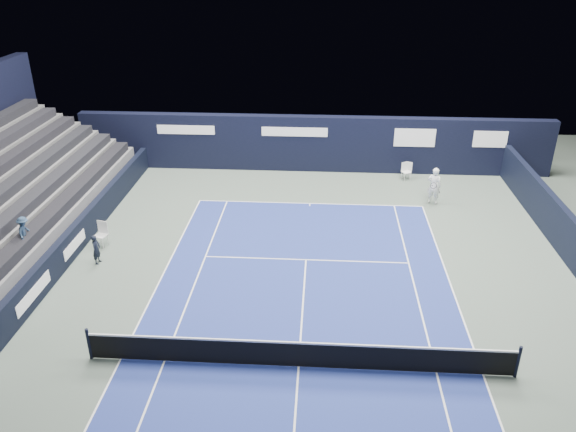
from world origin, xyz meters
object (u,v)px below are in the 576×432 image
at_px(folding_chair_back_a, 408,168).
at_px(tennis_player, 434,186).
at_px(line_judge_chair, 102,232).
at_px(tennis_net, 299,354).
at_px(folding_chair_back_b, 406,170).

height_order(folding_chair_back_a, tennis_player, tennis_player).
distance_m(line_judge_chair, tennis_net, 11.16).
distance_m(folding_chair_back_b, tennis_player, 3.22).
distance_m(tennis_net, tennis_player, 13.74).
bearing_deg(tennis_player, line_judge_chair, -160.28).
distance_m(folding_chair_back_a, line_judge_chair, 16.25).
height_order(folding_chair_back_a, line_judge_chair, line_judge_chair).
bearing_deg(folding_chair_back_b, tennis_player, -95.88).
xyz_separation_m(folding_chair_back_a, line_judge_chair, (-13.84, -8.50, 0.02)).
xyz_separation_m(line_judge_chair, tennis_net, (8.63, -7.09, -0.11)).
relative_size(folding_chair_back_a, folding_chair_back_b, 0.94).
distance_m(folding_chair_back_b, tennis_net, 16.20).
distance_m(folding_chair_back_b, line_judge_chair, 16.00).
relative_size(folding_chair_back_a, tennis_net, 0.07).
xyz_separation_m(folding_chair_back_b, line_judge_chair, (-13.68, -8.30, 0.08)).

